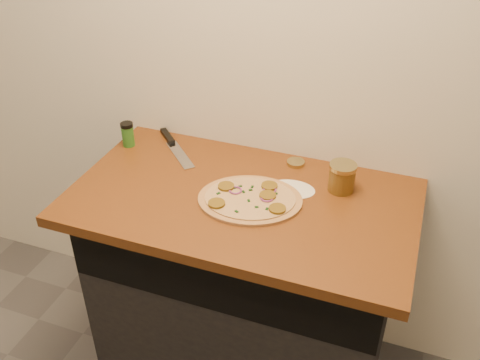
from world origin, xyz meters
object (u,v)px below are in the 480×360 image
at_px(salsa_jar, 342,177).
at_px(spice_shaker, 128,134).
at_px(pizza, 250,199).
at_px(chefs_knife, 173,145).

relative_size(salsa_jar, spice_shaker, 1.04).
xyz_separation_m(pizza, salsa_jar, (0.28, 0.17, 0.04)).
height_order(chefs_knife, spice_shaker, spice_shaker).
relative_size(chefs_knife, spice_shaker, 2.54).
relative_size(chefs_knife, salsa_jar, 2.43).
distance_m(chefs_knife, salsa_jar, 0.70).
xyz_separation_m(pizza, chefs_knife, (-0.42, 0.25, -0.00)).
relative_size(pizza, salsa_jar, 4.11).
height_order(pizza, spice_shaker, spice_shaker).
height_order(pizza, salsa_jar, salsa_jar).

